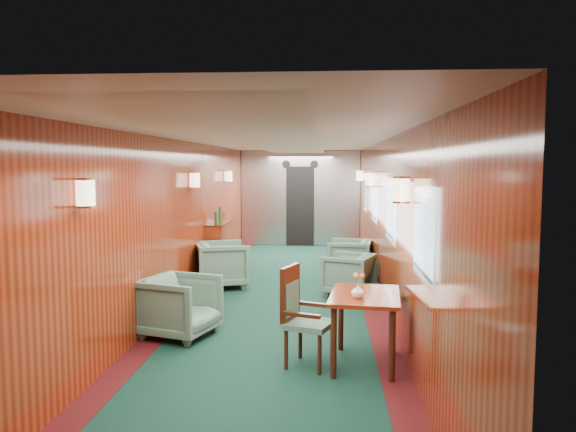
% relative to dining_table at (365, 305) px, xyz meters
% --- Properties ---
extents(room, '(12.00, 12.10, 2.40)m').
position_rel_dining_table_xyz_m(room, '(-1.07, 2.57, 1.02)').
color(room, '#0D3124').
rests_on(room, ground).
extents(bulkhead, '(2.98, 0.17, 2.39)m').
position_rel_dining_table_xyz_m(bulkhead, '(-1.07, 8.49, 0.57)').
color(bulkhead, '#A9ABB0').
rests_on(bulkhead, ground).
extents(windows_right, '(0.02, 8.60, 0.80)m').
position_rel_dining_table_xyz_m(windows_right, '(0.42, 2.82, 0.83)').
color(windows_right, silver).
rests_on(windows_right, ground).
extents(wall_sconces, '(2.97, 7.97, 0.25)m').
position_rel_dining_table_xyz_m(wall_sconces, '(-1.07, 3.14, 1.17)').
color(wall_sconces, '#FFECC6').
rests_on(wall_sconces, ground).
extents(dining_table, '(0.79, 1.05, 0.74)m').
position_rel_dining_table_xyz_m(dining_table, '(0.00, 0.00, 0.00)').
color(dining_table, maroon).
rests_on(dining_table, ground).
extents(side_chair, '(0.57, 0.59, 1.02)m').
position_rel_dining_table_xyz_m(side_chair, '(-0.65, -0.04, -0.07)').
color(side_chair, '#204C3D').
rests_on(side_chair, ground).
extents(credenza, '(0.34, 1.09, 1.25)m').
position_rel_dining_table_xyz_m(credenza, '(-2.41, 4.64, -0.12)').
color(credenza, maroon).
rests_on(credenza, ground).
extents(flower_vase, '(0.14, 0.14, 0.14)m').
position_rel_dining_table_xyz_m(flower_vase, '(-0.08, -0.17, 0.19)').
color(flower_vase, white).
rests_on(flower_vase, dining_table).
extents(armchair_left_near, '(1.00, 0.98, 0.73)m').
position_rel_dining_table_xyz_m(armchair_left_near, '(-2.13, 0.81, -0.26)').
color(armchair_left_near, '#204C3D').
rests_on(armchair_left_near, ground).
extents(armchair_left_far, '(1.06, 1.05, 0.76)m').
position_rel_dining_table_xyz_m(armchair_left_far, '(-2.14, 3.53, -0.24)').
color(armchair_left_far, '#204C3D').
rests_on(armchair_left_far, ground).
extents(armchair_right_near, '(0.93, 0.92, 0.66)m').
position_rel_dining_table_xyz_m(armchair_right_near, '(-0.05, 3.08, -0.29)').
color(armchair_right_near, '#204C3D').
rests_on(armchair_right_near, ground).
extents(armchair_right_far, '(0.86, 0.84, 0.69)m').
position_rel_dining_table_xyz_m(armchair_right_far, '(0.02, 4.48, -0.27)').
color(armchair_right_far, '#204C3D').
rests_on(armchair_right_far, ground).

